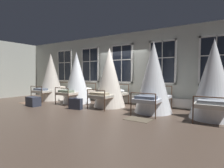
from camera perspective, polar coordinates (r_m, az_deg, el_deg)
ground at (r=7.85m, az=-0.32°, el=-7.14°), size 25.16×25.16×0.00m
back_wall_with_windows at (r=8.63m, az=3.50°, el=4.91°), size 13.58×0.10×3.33m
window_bank at (r=8.53m, az=3.09°, el=1.21°), size 8.93×0.10×2.75m
cot_first at (r=10.28m, az=-18.95°, el=2.03°), size 1.38×1.94×2.53m
cot_second at (r=8.87m, az=-11.30°, el=1.83°), size 1.38×1.94×2.49m
cot_third at (r=7.67m, az=-0.82°, el=1.90°), size 1.38×1.94×2.55m
cot_fourth at (r=6.70m, az=13.10°, el=1.87°), size 1.38×1.93×2.61m
cot_fifth at (r=6.39m, az=29.76°, el=1.06°), size 1.38×1.92×2.52m
rug_first at (r=9.62m, az=-25.43°, el=-5.50°), size 0.81×0.58×0.01m
rug_fourth at (r=5.68m, az=8.44°, el=-11.15°), size 0.81×0.58×0.01m
suitcase_dark at (r=7.30m, az=-11.62°, el=-6.22°), size 0.58×0.28×0.47m
travel_trunk at (r=8.59m, az=-23.95°, el=-5.14°), size 0.68×0.47×0.41m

